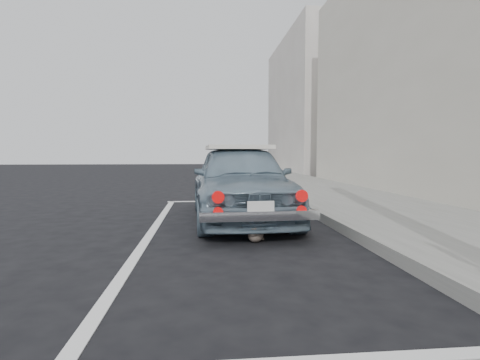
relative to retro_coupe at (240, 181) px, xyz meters
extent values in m
plane|color=black|center=(-0.48, -3.97, -0.67)|extent=(80.00, 80.00, 0.00)
cube|color=slate|center=(2.72, -1.97, -0.59)|extent=(2.80, 40.00, 0.15)
cube|color=black|center=(4.18, 0.03, 0.73)|extent=(0.10, 16.00, 2.40)
cube|color=#1549AC|center=(4.18, 3.63, 3.93)|extent=(0.10, 2.00, 1.60)
cube|color=red|center=(4.18, 6.03, 3.93)|extent=(0.10, 2.00, 1.60)
cube|color=beige|center=(5.87, 16.03, 3.33)|extent=(3.50, 10.00, 8.00)
cube|color=silver|center=(0.02, 2.53, -0.67)|extent=(3.00, 0.12, 0.01)
cube|color=silver|center=(-1.38, -0.97, -0.67)|extent=(0.12, 7.00, 0.01)
imported|color=gray|center=(0.00, 0.00, -0.01)|extent=(1.69, 3.94, 1.32)
cube|color=white|center=(-0.01, 0.39, 0.58)|extent=(1.14, 1.51, 0.07)
cube|color=silver|center=(0.06, -1.89, -0.29)|extent=(1.49, 0.17, 0.12)
cube|color=white|center=(0.07, -1.94, -0.19)|extent=(0.33, 0.03, 0.17)
cylinder|color=red|center=(-0.45, -1.94, -0.05)|extent=(0.15, 0.05, 0.15)
cylinder|color=red|center=(0.58, -1.90, -0.05)|extent=(0.15, 0.05, 0.15)
cylinder|color=red|center=(-0.45, -1.94, -0.23)|extent=(0.12, 0.04, 0.12)
cylinder|color=red|center=(0.58, -1.90, -0.23)|extent=(0.12, 0.04, 0.12)
ellipsoid|color=#766A5A|center=(0.05, -1.67, -0.57)|extent=(0.29, 0.35, 0.18)
sphere|color=#766A5A|center=(-0.01, -1.79, -0.51)|extent=(0.12, 0.12, 0.12)
cone|color=#766A5A|center=(-0.04, -1.78, -0.45)|extent=(0.04, 0.04, 0.04)
cone|color=#766A5A|center=(0.02, -1.80, -0.45)|extent=(0.04, 0.04, 0.04)
cylinder|color=#766A5A|center=(0.15, -1.54, -0.63)|extent=(0.03, 0.20, 0.03)
camera|label=1|loc=(-0.62, -6.38, 0.47)|focal=28.00mm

